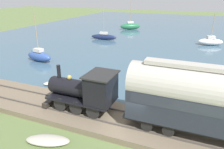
{
  "coord_description": "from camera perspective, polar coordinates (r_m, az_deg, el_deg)",
  "views": [
    {
      "loc": [
        -12.03,
        -3.84,
        8.95
      ],
      "look_at": [
        4.23,
        2.95,
        2.19
      ],
      "focal_mm": 35.0,
      "sensor_mm": 36.0,
      "label": 1
    }
  ],
  "objects": [
    {
      "name": "rail_embankment",
      "position": [
        15.83,
        4.93,
        -12.58
      ],
      "size": [
        4.47,
        56.0,
        0.55
      ],
      "color": "#756651",
      "rests_on": "ground"
    },
    {
      "name": "rowboat_mid_harbor",
      "position": [
        23.04,
        -14.91,
        -2.17
      ],
      "size": [
        1.93,
        2.25,
        0.32
      ],
      "rotation": [
        0.0,
        0.0,
        0.59
      ],
      "color": "beige",
      "rests_on": "harbor_water"
    },
    {
      "name": "sailboat_white",
      "position": [
        42.54,
        24.33,
        7.89
      ],
      "size": [
        2.74,
        4.5,
        5.44
      ],
      "rotation": [
        0.0,
        0.0,
        0.25
      ],
      "color": "white",
      "rests_on": "harbor_water"
    },
    {
      "name": "sailboat_navy",
      "position": [
        43.37,
        -2.16,
        9.89
      ],
      "size": [
        1.58,
        5.2,
        6.5
      ],
      "rotation": [
        0.0,
        0.0,
        0.11
      ],
      "color": "#192347",
      "rests_on": "harbor_water"
    },
    {
      "name": "rowboat_far_out",
      "position": [
        23.53,
        0.17,
        -0.81
      ],
      "size": [
        2.0,
        1.81,
        0.42
      ],
      "rotation": [
        0.0,
        0.0,
        -0.94
      ],
      "color": "silver",
      "rests_on": "harbor_water"
    },
    {
      "name": "ground_plane",
      "position": [
        15.48,
        4.19,
        -14.41
      ],
      "size": [
        200.0,
        200.0,
        0.0
      ],
      "primitive_type": "plane",
      "color": "#607542"
    },
    {
      "name": "harbor_water",
      "position": [
        56.02,
        18.8,
        10.7
      ],
      "size": [
        80.0,
        80.0,
        0.01
      ],
      "color": "#426075",
      "rests_on": "ground"
    },
    {
      "name": "sailboat_green",
      "position": [
        55.5,
        4.8,
        12.5
      ],
      "size": [
        3.85,
        5.1,
        9.65
      ],
      "rotation": [
        0.0,
        0.0,
        0.52
      ],
      "color": "#236B42",
      "rests_on": "harbor_water"
    },
    {
      "name": "passenger_coach",
      "position": [
        14.02,
        25.79,
        -6.28
      ],
      "size": [
        2.41,
        10.85,
        4.53
      ],
      "color": "black",
      "rests_on": "rail_embankment"
    },
    {
      "name": "sailboat_blue",
      "position": [
        31.2,
        -18.5,
        4.63
      ],
      "size": [
        1.81,
        4.14,
        6.88
      ],
      "rotation": [
        0.0,
        0.0,
        -0.12
      ],
      "color": "#335199",
      "rests_on": "harbor_water"
    },
    {
      "name": "steam_locomotive",
      "position": [
        16.05,
        -6.62,
        -3.8
      ],
      "size": [
        2.44,
        5.56,
        3.25
      ],
      "color": "black",
      "rests_on": "rail_embankment"
    },
    {
      "name": "beached_dinghy",
      "position": [
        14.8,
        -16.42,
        -16.16
      ],
      "size": [
        1.88,
        3.0,
        0.44
      ],
      "color": "#B7B2A3",
      "rests_on": "ground"
    }
  ]
}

